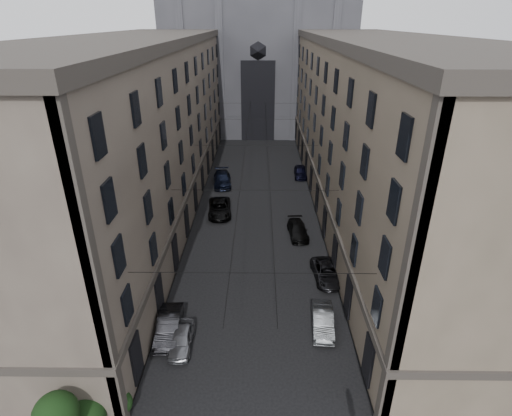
{
  "coord_description": "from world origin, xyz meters",
  "views": [
    {
      "loc": [
        0.43,
        -8.67,
        20.4
      ],
      "look_at": [
        0.19,
        13.65,
        9.81
      ],
      "focal_mm": 28.0,
      "sensor_mm": 36.0,
      "label": 1
    }
  ],
  "objects_px": {
    "car_left_midnear": "(169,326)",
    "car_right_midfar": "(298,230)",
    "car_left_midfar": "(220,208)",
    "car_right_near": "(323,320)",
    "gothic_tower": "(258,34)",
    "car_right_far": "(301,172)",
    "car_right_midnear": "(326,273)",
    "car_left_near": "(182,339)",
    "car_left_far": "(222,179)"
  },
  "relations": [
    {
      "from": "car_left_midnear",
      "to": "car_right_midfar",
      "type": "relative_size",
      "value": 1.01
    },
    {
      "from": "car_left_midfar",
      "to": "car_right_near",
      "type": "relative_size",
      "value": 1.31
    },
    {
      "from": "gothic_tower",
      "to": "car_right_far",
      "type": "bearing_deg",
      "value": -78.36
    },
    {
      "from": "car_right_near",
      "to": "car_left_midnear",
      "type": "bearing_deg",
      "value": -171.2
    },
    {
      "from": "car_right_midfar",
      "to": "car_right_far",
      "type": "height_order",
      "value": "car_right_far"
    },
    {
      "from": "car_right_far",
      "to": "car_left_midfar",
      "type": "bearing_deg",
      "value": -128.59
    },
    {
      "from": "car_right_midnear",
      "to": "gothic_tower",
      "type": "bearing_deg",
      "value": 92.14
    },
    {
      "from": "car_left_near",
      "to": "car_right_far",
      "type": "height_order",
      "value": "car_right_far"
    },
    {
      "from": "car_right_midnear",
      "to": "car_left_midnear",
      "type": "bearing_deg",
      "value": -154.85
    },
    {
      "from": "gothic_tower",
      "to": "car_right_midnear",
      "type": "relative_size",
      "value": 12.57
    },
    {
      "from": "car_left_far",
      "to": "car_right_midfar",
      "type": "distance_m",
      "value": 16.7
    },
    {
      "from": "car_right_far",
      "to": "car_left_far",
      "type": "bearing_deg",
      "value": -161.89
    },
    {
      "from": "car_right_midnear",
      "to": "car_right_midfar",
      "type": "relative_size",
      "value": 1.02
    },
    {
      "from": "car_left_far",
      "to": "car_right_midnear",
      "type": "xyz_separation_m",
      "value": [
        10.89,
        -21.65,
        -0.17
      ]
    },
    {
      "from": "car_left_midnear",
      "to": "car_right_far",
      "type": "distance_m",
      "value": 33.96
    },
    {
      "from": "car_left_near",
      "to": "car_right_far",
      "type": "relative_size",
      "value": 0.86
    },
    {
      "from": "car_left_midnear",
      "to": "car_left_far",
      "type": "relative_size",
      "value": 0.81
    },
    {
      "from": "car_right_midfar",
      "to": "car_right_far",
      "type": "relative_size",
      "value": 1.04
    },
    {
      "from": "gothic_tower",
      "to": "car_left_midfar",
      "type": "xyz_separation_m",
      "value": [
        -4.2,
        -42.3,
        -17.04
      ]
    },
    {
      "from": "gothic_tower",
      "to": "car_right_midfar",
      "type": "xyz_separation_m",
      "value": [
        4.37,
        -47.29,
        -17.14
      ]
    },
    {
      "from": "car_left_midnear",
      "to": "car_right_midnear",
      "type": "xyz_separation_m",
      "value": [
        12.18,
        6.87,
        -0.11
      ]
    },
    {
      "from": "car_left_near",
      "to": "car_left_far",
      "type": "bearing_deg",
      "value": 89.04
    },
    {
      "from": "car_right_near",
      "to": "car_right_far",
      "type": "height_order",
      "value": "car_right_far"
    },
    {
      "from": "gothic_tower",
      "to": "car_right_near",
      "type": "xyz_separation_m",
      "value": [
        5.02,
        -61.02,
        -17.11
      ]
    },
    {
      "from": "gothic_tower",
      "to": "car_right_far",
      "type": "relative_size",
      "value": 13.3
    },
    {
      "from": "gothic_tower",
      "to": "car_left_far",
      "type": "bearing_deg",
      "value": -98.03
    },
    {
      "from": "car_left_far",
      "to": "car_right_far",
      "type": "height_order",
      "value": "car_left_far"
    },
    {
      "from": "car_left_near",
      "to": "car_left_far",
      "type": "distance_m",
      "value": 29.63
    },
    {
      "from": "car_left_near",
      "to": "car_left_midnear",
      "type": "height_order",
      "value": "car_left_midnear"
    },
    {
      "from": "car_left_midfar",
      "to": "car_right_far",
      "type": "bearing_deg",
      "value": 44.16
    },
    {
      "from": "car_right_midnear",
      "to": "car_right_midfar",
      "type": "distance_m",
      "value": 7.84
    },
    {
      "from": "gothic_tower",
      "to": "car_right_near",
      "type": "distance_m",
      "value": 63.57
    },
    {
      "from": "car_left_midnear",
      "to": "car_right_far",
      "type": "height_order",
      "value": "car_left_midnear"
    },
    {
      "from": "car_right_near",
      "to": "car_right_midfar",
      "type": "distance_m",
      "value": 13.75
    },
    {
      "from": "car_left_near",
      "to": "car_right_far",
      "type": "bearing_deg",
      "value": 70.74
    },
    {
      "from": "car_left_near",
      "to": "car_right_midnear",
      "type": "distance_m",
      "value": 13.65
    },
    {
      "from": "car_left_midfar",
      "to": "car_left_far",
      "type": "distance_m",
      "value": 9.04
    },
    {
      "from": "car_left_far",
      "to": "car_right_near",
      "type": "distance_m",
      "value": 29.41
    },
    {
      "from": "gothic_tower",
      "to": "car_right_midnear",
      "type": "xyz_separation_m",
      "value": [
        6.2,
        -54.91,
        -17.16
      ]
    },
    {
      "from": "car_right_near",
      "to": "car_right_midnear",
      "type": "distance_m",
      "value": 6.22
    },
    {
      "from": "gothic_tower",
      "to": "car_left_near",
      "type": "distance_m",
      "value": 65.38
    },
    {
      "from": "car_left_midfar",
      "to": "car_left_far",
      "type": "height_order",
      "value": "car_left_far"
    },
    {
      "from": "car_right_near",
      "to": "car_right_far",
      "type": "distance_m",
      "value": 30.95
    },
    {
      "from": "car_right_midnear",
      "to": "car_right_far",
      "type": "height_order",
      "value": "car_right_far"
    },
    {
      "from": "car_left_near",
      "to": "car_left_far",
      "type": "xyz_separation_m",
      "value": [
        0.18,
        29.63,
        0.17
      ]
    },
    {
      "from": "car_left_near",
      "to": "car_right_near",
      "type": "bearing_deg",
      "value": 10.15
    },
    {
      "from": "car_left_far",
      "to": "car_right_far",
      "type": "distance_m",
      "value": 11.35
    },
    {
      "from": "car_left_midnear",
      "to": "car_right_midnear",
      "type": "height_order",
      "value": "car_left_midnear"
    },
    {
      "from": "gothic_tower",
      "to": "car_left_far",
      "type": "relative_size",
      "value": 10.37
    },
    {
      "from": "car_right_midnear",
      "to": "car_right_midfar",
      "type": "bearing_deg",
      "value": 99.2
    }
  ]
}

